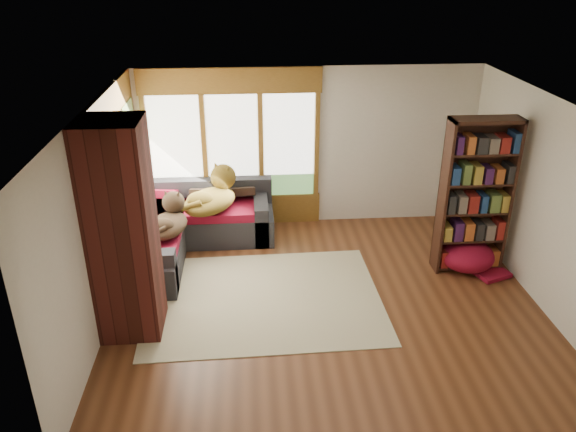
# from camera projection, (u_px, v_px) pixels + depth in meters

# --- Properties ---
(floor) EXTENTS (5.50, 5.50, 0.00)m
(floor) POSITION_uv_depth(u_px,v_px,m) (326.00, 302.00, 7.36)
(floor) COLOR #4F2A16
(floor) RESTS_ON ground
(ceiling) EXTENTS (5.50, 5.50, 0.00)m
(ceiling) POSITION_uv_depth(u_px,v_px,m) (332.00, 107.00, 6.25)
(ceiling) COLOR white
(wall_back) EXTENTS (5.50, 0.04, 2.60)m
(wall_back) POSITION_uv_depth(u_px,v_px,m) (307.00, 148.00, 9.06)
(wall_back) COLOR silver
(wall_back) RESTS_ON ground
(wall_front) EXTENTS (5.50, 0.04, 2.60)m
(wall_front) POSITION_uv_depth(u_px,v_px,m) (372.00, 342.00, 4.55)
(wall_front) COLOR silver
(wall_front) RESTS_ON ground
(wall_left) EXTENTS (0.04, 5.00, 2.60)m
(wall_left) POSITION_uv_depth(u_px,v_px,m) (98.00, 220.00, 6.62)
(wall_left) COLOR silver
(wall_left) RESTS_ON ground
(wall_right) EXTENTS (0.04, 5.00, 2.60)m
(wall_right) POSITION_uv_depth(u_px,v_px,m) (548.00, 206.00, 6.99)
(wall_right) COLOR silver
(wall_right) RESTS_ON ground
(windows_back) EXTENTS (2.82, 0.10, 1.90)m
(windows_back) POSITION_uv_depth(u_px,v_px,m) (233.00, 147.00, 8.93)
(windows_back) COLOR brown
(windows_back) RESTS_ON wall_back
(windows_left) EXTENTS (0.10, 2.62, 1.90)m
(windows_left) POSITION_uv_depth(u_px,v_px,m) (120.00, 179.00, 7.68)
(windows_left) COLOR brown
(windows_left) RESTS_ON wall_left
(roller_blind) EXTENTS (0.03, 0.72, 0.90)m
(roller_blind) POSITION_uv_depth(u_px,v_px,m) (130.00, 133.00, 8.26)
(roller_blind) COLOR #6E8B52
(roller_blind) RESTS_ON wall_left
(brick_chimney) EXTENTS (0.70, 0.70, 2.60)m
(brick_chimney) POSITION_uv_depth(u_px,v_px,m) (122.00, 232.00, 6.33)
(brick_chimney) COLOR #471914
(brick_chimney) RESTS_ON ground
(sectional_sofa) EXTENTS (2.20, 2.20, 0.80)m
(sectional_sofa) POSITION_uv_depth(u_px,v_px,m) (186.00, 229.00, 8.63)
(sectional_sofa) COLOR black
(sectional_sofa) RESTS_ON ground
(area_rug) EXTENTS (3.13, 2.42, 0.01)m
(area_rug) POSITION_uv_depth(u_px,v_px,m) (264.00, 298.00, 7.43)
(area_rug) COLOR white
(area_rug) RESTS_ON ground
(bookshelf) EXTENTS (0.95, 0.32, 2.23)m
(bookshelf) POSITION_uv_depth(u_px,v_px,m) (475.00, 197.00, 7.70)
(bookshelf) COLOR #371C12
(bookshelf) RESTS_ON ground
(pouf) EXTENTS (0.94, 0.94, 0.43)m
(pouf) POSITION_uv_depth(u_px,v_px,m) (466.00, 254.00, 8.07)
(pouf) COLOR maroon
(pouf) RESTS_ON area_rug
(dog_tan) EXTENTS (1.08, 1.15, 0.56)m
(dog_tan) POSITION_uv_depth(u_px,v_px,m) (213.00, 195.00, 8.52)
(dog_tan) COLOR brown
(dog_tan) RESTS_ON sectional_sofa
(dog_brindle) EXTENTS (0.69, 0.92, 0.46)m
(dog_brindle) POSITION_uv_depth(u_px,v_px,m) (169.00, 220.00, 7.84)
(dog_brindle) COLOR black
(dog_brindle) RESTS_ON sectional_sofa
(throw_pillows) EXTENTS (1.98, 1.68, 0.45)m
(throw_pillows) POSITION_uv_depth(u_px,v_px,m) (187.00, 199.00, 8.58)
(throw_pillows) COLOR black
(throw_pillows) RESTS_ON sectional_sofa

